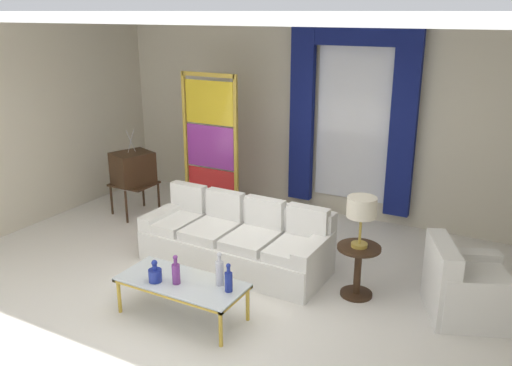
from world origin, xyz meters
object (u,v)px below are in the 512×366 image
at_px(peacock_figurine, 225,215).
at_px(round_side_table, 358,266).
at_px(bottle_ruby_flask, 229,280).
at_px(bottle_blue_decanter, 176,272).
at_px(vintage_tv, 133,169).
at_px(armchair_white, 464,290).
at_px(bottle_amber_squat, 155,274).
at_px(coffee_table, 182,284).
at_px(couch_white_long, 238,240).
at_px(stained_glass_divider, 210,150).
at_px(bottle_crystal_tall, 220,272).
at_px(table_lamp_brass, 362,209).

distance_m(peacock_figurine, round_side_table, 2.46).
bearing_deg(bottle_ruby_flask, peacock_figurine, 122.77).
xyz_separation_m(bottle_blue_decanter, vintage_tv, (-2.39, 2.11, 0.19)).
relative_size(armchair_white, peacock_figurine, 1.78).
relative_size(bottle_blue_decanter, round_side_table, 0.53).
height_order(armchair_white, round_side_table, armchair_white).
xyz_separation_m(bottle_blue_decanter, bottle_amber_squat, (-0.21, -0.07, -0.04)).
bearing_deg(bottle_amber_squat, coffee_table, 30.52).
distance_m(couch_white_long, bottle_amber_squat, 1.50).
distance_m(bottle_blue_decanter, stained_glass_divider, 2.99).
relative_size(bottle_crystal_tall, peacock_figurine, 0.60).
relative_size(couch_white_long, coffee_table, 1.75).
xyz_separation_m(bottle_ruby_flask, round_side_table, (0.92, 1.23, -0.17)).
relative_size(armchair_white, stained_glass_divider, 0.48).
distance_m(bottle_amber_squat, stained_glass_divider, 2.98).
bearing_deg(table_lamp_brass, peacock_figurine, 158.54).
bearing_deg(vintage_tv, coffee_table, -40.40).
relative_size(armchair_white, table_lamp_brass, 1.87).
bearing_deg(stained_glass_divider, bottle_crystal_tall, -55.13).
height_order(bottle_amber_squat, peacock_figurine, bottle_amber_squat).
height_order(armchair_white, table_lamp_brass, table_lamp_brass).
relative_size(bottle_blue_decanter, table_lamp_brass, 0.55).
relative_size(coffee_table, bottle_blue_decanter, 4.27).
bearing_deg(bottle_blue_decanter, bottle_amber_squat, -161.93).
bearing_deg(bottle_amber_squat, round_side_table, 40.30).
xyz_separation_m(bottle_amber_squat, vintage_tv, (-2.18, 2.18, 0.24)).
bearing_deg(armchair_white, bottle_blue_decanter, -149.59).
bearing_deg(stained_glass_divider, round_side_table, -24.92).
bearing_deg(coffee_table, armchair_white, 29.46).
distance_m(coffee_table, stained_glass_divider, 2.98).
height_order(bottle_crystal_tall, table_lamp_brass, table_lamp_brass).
distance_m(bottle_ruby_flask, vintage_tv, 3.56).
bearing_deg(stained_glass_divider, coffee_table, -62.81).
xyz_separation_m(couch_white_long, peacock_figurine, (-0.71, 0.84, -0.09)).
xyz_separation_m(bottle_amber_squat, peacock_figurine, (-0.61, 2.32, -0.27)).
xyz_separation_m(bottle_blue_decanter, peacock_figurine, (-0.83, 2.25, -0.31)).
bearing_deg(peacock_figurine, bottle_crystal_tall, -59.28).
relative_size(bottle_ruby_flask, table_lamp_brass, 0.53).
bearing_deg(bottle_blue_decanter, round_side_table, 42.74).
bearing_deg(bottle_ruby_flask, bottle_crystal_tall, 155.50).
relative_size(bottle_blue_decanter, peacock_figurine, 0.52).
distance_m(coffee_table, table_lamp_brass, 2.05).
xyz_separation_m(armchair_white, peacock_figurine, (-3.39, 0.75, -0.07)).
relative_size(bottle_crystal_tall, armchair_white, 0.34).
relative_size(coffee_table, table_lamp_brass, 2.35).
height_order(bottle_crystal_tall, armchair_white, armchair_white).
bearing_deg(bottle_amber_squat, bottle_crystal_tall, 22.51).
bearing_deg(bottle_amber_squat, bottle_blue_decanter, 18.07).
bearing_deg(bottle_blue_decanter, bottle_ruby_flask, 12.31).
distance_m(bottle_crystal_tall, bottle_ruby_flask, 0.16).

